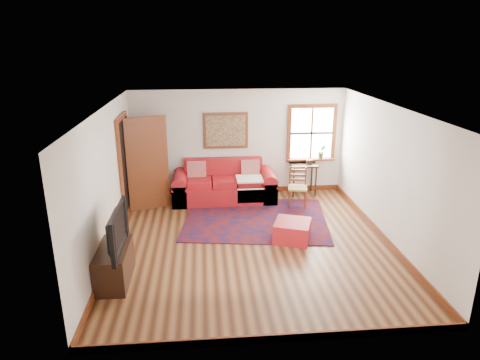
{
  "coord_description": "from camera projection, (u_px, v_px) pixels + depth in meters",
  "views": [
    {
      "loc": [
        -0.85,
        -7.09,
        3.61
      ],
      "look_at": [
        -0.15,
        0.6,
        1.03
      ],
      "focal_mm": 32.0,
      "sensor_mm": 36.0,
      "label": 1
    }
  ],
  "objects": [
    {
      "name": "persian_rug",
      "position": [
        256.0,
        219.0,
        8.94
      ],
      "size": [
        3.2,
        2.71,
        0.02
      ],
      "primitive_type": "cube",
      "rotation": [
        0.0,
        0.0,
        -0.14
      ],
      "color": "#5C0F0D",
      "rests_on": "ground"
    },
    {
      "name": "room_envelope",
      "position": [
        252.0,
        157.0,
        7.41
      ],
      "size": [
        5.04,
        5.54,
        2.52
      ],
      "color": "silver",
      "rests_on": "ground"
    },
    {
      "name": "side_table",
      "position": [
        303.0,
        169.0,
        10.2
      ],
      "size": [
        0.63,
        0.47,
        0.76
      ],
      "color": "black",
      "rests_on": "ground"
    },
    {
      "name": "media_cabinet",
      "position": [
        114.0,
        265.0,
        6.6
      ],
      "size": [
        0.46,
        1.02,
        0.56
      ],
      "primitive_type": "cube",
      "color": "black",
      "rests_on": "ground"
    },
    {
      "name": "red_ottoman",
      "position": [
        292.0,
        231.0,
        7.98
      ],
      "size": [
        0.82,
        0.82,
        0.36
      ],
      "primitive_type": "cube",
      "rotation": [
        0.0,
        0.0,
        -0.35
      ],
      "color": "#A6151C",
      "rests_on": "ground"
    },
    {
      "name": "doorway",
      "position": [
        139.0,
        164.0,
        9.07
      ],
      "size": [
        0.89,
        1.08,
        2.14
      ],
      "color": "black",
      "rests_on": "ground"
    },
    {
      "name": "window",
      "position": [
        313.0,
        139.0,
        10.21
      ],
      "size": [
        1.18,
        0.2,
        1.38
      ],
      "color": "white",
      "rests_on": "ground"
    },
    {
      "name": "candle_hurricane",
      "position": [
        121.0,
        231.0,
        6.9
      ],
      "size": [
        0.12,
        0.12,
        0.18
      ],
      "color": "silver",
      "rests_on": "media_cabinet"
    },
    {
      "name": "ground",
      "position": [
        251.0,
        243.0,
        7.91
      ],
      "size": [
        5.5,
        5.5,
        0.0
      ],
      "primitive_type": "plane",
      "color": "#422211",
      "rests_on": "ground"
    },
    {
      "name": "red_leather_sofa",
      "position": [
        224.0,
        187.0,
        9.95
      ],
      "size": [
        2.36,
        0.97,
        0.92
      ],
      "color": "#A6151C",
      "rests_on": "ground"
    },
    {
      "name": "framed_artwork",
      "position": [
        226.0,
        131.0,
        9.96
      ],
      "size": [
        1.05,
        0.07,
        0.85
      ],
      "color": "brown",
      "rests_on": "ground"
    },
    {
      "name": "television",
      "position": [
        111.0,
        230.0,
        6.35
      ],
      "size": [
        0.15,
        1.16,
        0.67
      ],
      "primitive_type": "imported",
      "rotation": [
        0.0,
        0.0,
        1.57
      ],
      "color": "black",
      "rests_on": "media_cabinet"
    },
    {
      "name": "ladder_back_chair",
      "position": [
        298.0,
        186.0,
        9.54
      ],
      "size": [
        0.48,
        0.47,
        0.88
      ],
      "color": "tan",
      "rests_on": "ground"
    }
  ]
}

